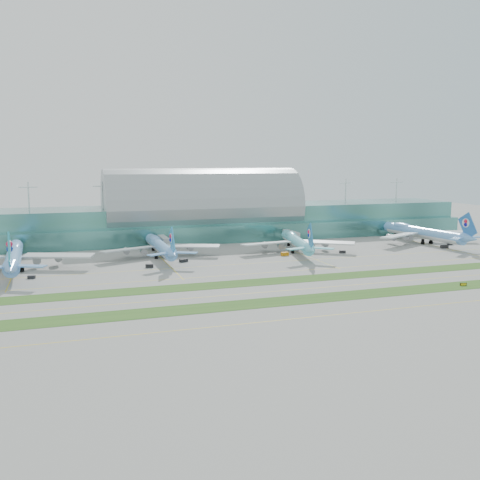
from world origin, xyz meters
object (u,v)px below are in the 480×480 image
object	(u,v)px
airliner_b	(160,246)
airliner_c	(296,241)
airliner_d	(422,232)
terminal	(203,215)
taxiway_sign_east	(463,284)
airliner_a	(14,256)

from	to	relation	value
airliner_b	airliner_c	size ratio (longest dim) A/B	1.00
airliner_d	terminal	bearing A→B (deg)	148.04
airliner_d	taxiway_sign_east	world-z (taller)	airliner_d
airliner_a	airliner_c	bearing A→B (deg)	-0.41
terminal	airliner_b	size ratio (longest dim) A/B	5.00
airliner_a	airliner_d	distance (m)	219.89
terminal	airliner_c	world-z (taller)	terminal
airliner_c	taxiway_sign_east	distance (m)	95.69
terminal	airliner_a	xyz separation A→B (m)	(-103.11, -71.48, -7.66)
airliner_a	airliner_b	distance (m)	67.44
airliner_a	airliner_d	bearing A→B (deg)	0.32
airliner_d	airliner_c	bearing A→B (deg)	179.50
airliner_d	taxiway_sign_east	xyz separation A→B (m)	(-53.90, -97.18, -5.90)
terminal	airliner_d	xyz separation A→B (m)	(116.48, -60.00, -7.76)
airliner_b	airliner_c	world-z (taller)	airliner_c
terminal	airliner_d	world-z (taller)	terminal
terminal	airliner_b	distance (m)	69.79
airliner_c	taxiway_sign_east	xyz separation A→B (m)	(28.79, -91.10, -5.27)
airliner_a	taxiway_sign_east	xyz separation A→B (m)	(165.69, -85.71, -6.00)
airliner_a	airliner_d	world-z (taller)	airliner_a
airliner_b	terminal	bearing A→B (deg)	57.26
airliner_b	taxiway_sign_east	xyz separation A→B (m)	(99.50, -98.56, -5.21)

